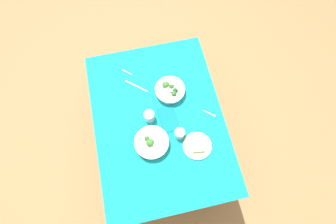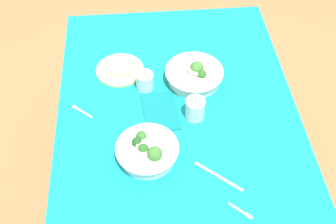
{
  "view_description": "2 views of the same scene",
  "coord_description": "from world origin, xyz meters",
  "px_view_note": "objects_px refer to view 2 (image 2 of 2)",
  "views": [
    {
      "loc": [
        0.71,
        -0.09,
        2.73
      ],
      "look_at": [
        -0.04,
        0.08,
        0.77
      ],
      "focal_mm": 28.67,
      "sensor_mm": 36.0,
      "label": 1
    },
    {
      "loc": [
        -1.17,
        0.14,
        2.09
      ],
      "look_at": [
        -0.04,
        0.05,
        0.77
      ],
      "focal_mm": 45.31,
      "sensor_mm": 36.0,
      "label": 2
    }
  ],
  "objects_px": {
    "bread_side_plate": "(120,69)",
    "fork_by_near_bowl": "(242,212)",
    "water_glass_side": "(145,81)",
    "broccoli_bowl_near": "(194,75)",
    "fork_by_far_bowl": "(81,111)",
    "napkin_folded_upper": "(160,112)",
    "water_glass_center": "(195,109)",
    "table_knife_left": "(219,176)",
    "broccoli_bowl_far": "(147,151)"
  },
  "relations": [
    {
      "from": "water_glass_center",
      "to": "napkin_folded_upper",
      "type": "xyz_separation_m",
      "value": [
        0.03,
        0.14,
        -0.04
      ]
    },
    {
      "from": "broccoli_bowl_far",
      "to": "bread_side_plate",
      "type": "height_order",
      "value": "broccoli_bowl_far"
    },
    {
      "from": "broccoli_bowl_near",
      "to": "bread_side_plate",
      "type": "distance_m",
      "value": 0.35
    },
    {
      "from": "broccoli_bowl_far",
      "to": "water_glass_center",
      "type": "relative_size",
      "value": 2.61
    },
    {
      "from": "table_knife_left",
      "to": "napkin_folded_upper",
      "type": "distance_m",
      "value": 0.39
    },
    {
      "from": "bread_side_plate",
      "to": "broccoli_bowl_near",
      "type": "bearing_deg",
      "value": -105.34
    },
    {
      "from": "broccoli_bowl_far",
      "to": "water_glass_center",
      "type": "bearing_deg",
      "value": -47.73
    },
    {
      "from": "water_glass_center",
      "to": "napkin_folded_upper",
      "type": "relative_size",
      "value": 0.42
    },
    {
      "from": "water_glass_side",
      "to": "fork_by_far_bowl",
      "type": "distance_m",
      "value": 0.3
    },
    {
      "from": "water_glass_center",
      "to": "bread_side_plate",
      "type": "bearing_deg",
      "value": 45.88
    },
    {
      "from": "broccoli_bowl_far",
      "to": "broccoli_bowl_near",
      "type": "distance_m",
      "value": 0.46
    },
    {
      "from": "fork_by_near_bowl",
      "to": "table_knife_left",
      "type": "height_order",
      "value": "same"
    },
    {
      "from": "water_glass_side",
      "to": "bread_side_plate",
      "type": "bearing_deg",
      "value": 44.18
    },
    {
      "from": "water_glass_side",
      "to": "napkin_folded_upper",
      "type": "bearing_deg",
      "value": -159.7
    },
    {
      "from": "fork_by_near_bowl",
      "to": "fork_by_far_bowl",
      "type": "bearing_deg",
      "value": -179.71
    },
    {
      "from": "fork_by_far_bowl",
      "to": "fork_by_near_bowl",
      "type": "height_order",
      "value": "same"
    },
    {
      "from": "bread_side_plate",
      "to": "fork_by_near_bowl",
      "type": "height_order",
      "value": "bread_side_plate"
    },
    {
      "from": "broccoli_bowl_far",
      "to": "broccoli_bowl_near",
      "type": "height_order",
      "value": "broccoli_bowl_near"
    },
    {
      "from": "fork_by_far_bowl",
      "to": "table_knife_left",
      "type": "distance_m",
      "value": 0.64
    },
    {
      "from": "fork_by_far_bowl",
      "to": "table_knife_left",
      "type": "height_order",
      "value": "same"
    },
    {
      "from": "broccoli_bowl_far",
      "to": "broccoli_bowl_near",
      "type": "relative_size",
      "value": 0.94
    },
    {
      "from": "broccoli_bowl_near",
      "to": "fork_by_far_bowl",
      "type": "relative_size",
      "value": 2.83
    },
    {
      "from": "broccoli_bowl_near",
      "to": "fork_by_far_bowl",
      "type": "bearing_deg",
      "value": 105.94
    },
    {
      "from": "broccoli_bowl_near",
      "to": "water_glass_side",
      "type": "bearing_deg",
      "value": 95.72
    },
    {
      "from": "broccoli_bowl_near",
      "to": "napkin_folded_upper",
      "type": "relative_size",
      "value": 1.18
    },
    {
      "from": "fork_by_far_bowl",
      "to": "table_knife_left",
      "type": "bearing_deg",
      "value": -174.65
    },
    {
      "from": "broccoli_bowl_near",
      "to": "water_glass_side",
      "type": "distance_m",
      "value": 0.22
    },
    {
      "from": "napkin_folded_upper",
      "to": "water_glass_center",
      "type": "bearing_deg",
      "value": -103.3
    },
    {
      "from": "water_glass_center",
      "to": "table_knife_left",
      "type": "height_order",
      "value": "water_glass_center"
    },
    {
      "from": "water_glass_side",
      "to": "fork_by_near_bowl",
      "type": "height_order",
      "value": "water_glass_side"
    },
    {
      "from": "water_glass_center",
      "to": "fork_by_near_bowl",
      "type": "bearing_deg",
      "value": -166.42
    },
    {
      "from": "water_glass_side",
      "to": "fork_by_near_bowl",
      "type": "xyz_separation_m",
      "value": [
        -0.64,
        -0.31,
        -0.04
      ]
    },
    {
      "from": "broccoli_bowl_far",
      "to": "fork_by_far_bowl",
      "type": "xyz_separation_m",
      "value": [
        0.26,
        0.27,
        -0.03
      ]
    },
    {
      "from": "broccoli_bowl_far",
      "to": "fork_by_near_bowl",
      "type": "distance_m",
      "value": 0.42
    },
    {
      "from": "water_glass_center",
      "to": "fork_by_near_bowl",
      "type": "relative_size",
      "value": 1.19
    },
    {
      "from": "broccoli_bowl_near",
      "to": "table_knife_left",
      "type": "xyz_separation_m",
      "value": [
        -0.51,
        -0.03,
        -0.03
      ]
    },
    {
      "from": "fork_by_near_bowl",
      "to": "bread_side_plate",
      "type": "bearing_deg",
      "value": 160.96
    },
    {
      "from": "bread_side_plate",
      "to": "water_glass_side",
      "type": "xyz_separation_m",
      "value": [
        -0.11,
        -0.11,
        0.03
      ]
    },
    {
      "from": "water_glass_side",
      "to": "fork_by_far_bowl",
      "type": "relative_size",
      "value": 0.86
    },
    {
      "from": "broccoli_bowl_far",
      "to": "water_glass_center",
      "type": "distance_m",
      "value": 0.28
    },
    {
      "from": "bread_side_plate",
      "to": "napkin_folded_upper",
      "type": "height_order",
      "value": "bread_side_plate"
    },
    {
      "from": "broccoli_bowl_far",
      "to": "water_glass_side",
      "type": "relative_size",
      "value": 3.07
    },
    {
      "from": "water_glass_side",
      "to": "broccoli_bowl_near",
      "type": "bearing_deg",
      "value": -84.28
    },
    {
      "from": "water_glass_side",
      "to": "broccoli_bowl_far",
      "type": "bearing_deg",
      "value": 178.59
    },
    {
      "from": "bread_side_plate",
      "to": "fork_by_near_bowl",
      "type": "relative_size",
      "value": 2.8
    },
    {
      "from": "fork_by_far_bowl",
      "to": "napkin_folded_upper",
      "type": "relative_size",
      "value": 0.42
    },
    {
      "from": "broccoli_bowl_far",
      "to": "fork_by_far_bowl",
      "type": "height_order",
      "value": "broccoli_bowl_far"
    },
    {
      "from": "broccoli_bowl_near",
      "to": "fork_by_far_bowl",
      "type": "distance_m",
      "value": 0.52
    },
    {
      "from": "water_glass_side",
      "to": "napkin_folded_upper",
      "type": "xyz_separation_m",
      "value": [
        -0.15,
        -0.06,
        -0.04
      ]
    },
    {
      "from": "fork_by_far_bowl",
      "to": "napkin_folded_upper",
      "type": "distance_m",
      "value": 0.34
    }
  ]
}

